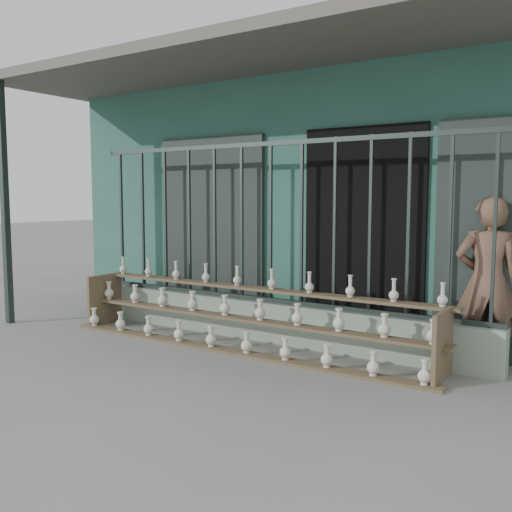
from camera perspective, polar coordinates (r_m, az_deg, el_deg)
The scene contains 6 objects.
ground at distance 5.55m, azimuth -5.77°, elevation -11.23°, with size 60.00×60.00×0.00m, color slate.
workshop_building at distance 8.99m, azimuth 11.42°, elevation 5.71°, with size 7.40×6.60×3.21m.
parapet_wall at distance 6.52m, azimuth 1.45°, elevation -6.57°, with size 5.00×0.20×0.45m, color gray.
security_fence at distance 6.37m, azimuth 1.48°, elevation 3.35°, with size 5.00×0.04×1.80m.
shelf_rack at distance 6.21m, azimuth -1.49°, elevation -5.94°, with size 4.50×0.68×0.85m.
elderly_woman at distance 5.95m, azimuth 22.12°, elevation -2.38°, with size 0.60×0.39×1.64m, color brown.
Camera 1 is at (3.34, -4.11, 1.63)m, focal length 40.00 mm.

